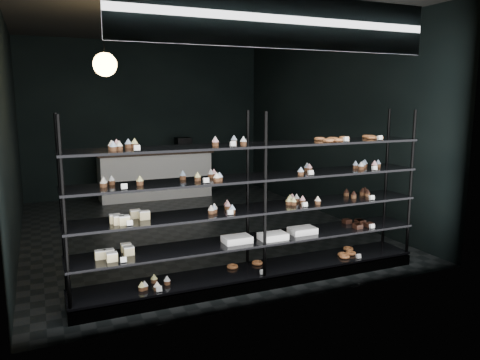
{
  "coord_description": "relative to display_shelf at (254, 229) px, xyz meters",
  "views": [
    {
      "loc": [
        -2.2,
        -6.93,
        2.04
      ],
      "look_at": [
        0.01,
        -1.9,
        1.08
      ],
      "focal_mm": 35.0,
      "sensor_mm": 36.0,
      "label": 1
    }
  ],
  "objects": [
    {
      "name": "service_counter",
      "position": [
        0.1,
        4.95,
        -0.13
      ],
      "size": [
        2.34,
        0.65,
        1.23
      ],
      "color": "silver",
      "rests_on": "room"
    },
    {
      "name": "pendant_lamp",
      "position": [
        -1.28,
        1.6,
        1.82
      ],
      "size": [
        0.29,
        0.29,
        0.88
      ],
      "color": "black",
      "rests_on": "room"
    },
    {
      "name": "signage",
      "position": [
        0.06,
        -0.48,
        2.12
      ],
      "size": [
        3.3,
        0.05,
        0.5
      ],
      "color": "#0E1D47",
      "rests_on": "room"
    },
    {
      "name": "display_shelf",
      "position": [
        0.0,
        0.0,
        0.0
      ],
      "size": [
        4.0,
        0.5,
        1.91
      ],
      "color": "black",
      "rests_on": "room"
    },
    {
      "name": "room",
      "position": [
        0.06,
        2.45,
        0.97
      ],
      "size": [
        5.01,
        6.01,
        3.2
      ],
      "color": "black",
      "rests_on": "ground"
    }
  ]
}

